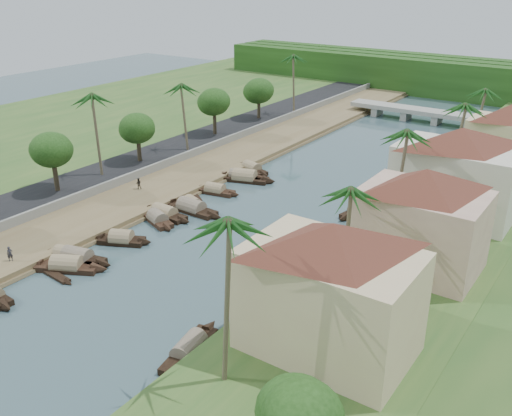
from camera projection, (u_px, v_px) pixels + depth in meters
The scene contains 45 objects.
ground at pixel (159, 278), 54.37m from camera, with size 220.00×220.00×0.00m, color #3C535A.
left_bank at pixel (175, 181), 77.72m from camera, with size 10.00×180.00×0.80m, color brown.
right_bank at pixel (426, 245), 59.38m from camera, with size 16.00×180.00×1.20m, color #2C5421.
road at pixel (131, 167), 82.03m from camera, with size 8.00×180.00×1.40m, color black.
retaining_wall at pixel (152, 169), 79.54m from camera, with size 0.40×180.00×1.10m, color slate.
far_left_fill at pixel (19, 138), 95.87m from camera, with size 45.00×220.00×1.35m, color #2C5421.
treeline at pixel (466, 79), 128.61m from camera, with size 120.00×14.00×8.00m.
bridge at pixel (422, 113), 108.27m from camera, with size 28.00×4.00×2.40m.
building_near at pixel (330, 287), 40.44m from camera, with size 14.85×14.85×10.20m.
building_mid at pixel (421, 218), 52.15m from camera, with size 14.11×14.11×9.70m.
building_far at pixel (456, 172), 63.18m from camera, with size 15.59×15.59×10.20m.
building_distant at pixel (507, 137), 78.02m from camera, with size 12.62×12.62×9.20m.
sampan_2 at pixel (67, 266), 55.62m from camera, with size 8.35×5.44×2.24m.
sampan_3 at pixel (78, 258), 57.19m from camera, with size 8.42×3.51×2.22m.
sampan_4 at pixel (67, 255), 57.70m from camera, with size 6.89×3.34×1.96m.
sampan_5 at pixel (122, 239), 61.01m from camera, with size 6.92×4.49×2.20m.
sampan_6 at pixel (158, 219), 65.87m from camera, with size 7.04×3.97×2.09m.
sampan_7 at pixel (164, 214), 67.39m from camera, with size 8.27×2.04×2.19m.
sampan_8 at pixel (192, 204), 70.08m from camera, with size 6.24×3.59×1.94m.
sampan_9 at pixel (191, 208), 68.87m from camera, with size 9.62×2.25×2.39m.
sampan_10 at pixel (215, 190), 74.36m from camera, with size 7.38×2.80×2.02m.
sampan_11 at pixel (245, 178), 78.69m from camera, with size 9.28×4.70×2.56m.
sampan_12 at pixel (240, 176), 79.31m from camera, with size 8.63×4.09×2.06m.
sampan_13 at pixel (252, 169), 82.24m from camera, with size 7.77×3.80×2.11m.
sampan_14 at pixel (189, 349), 43.52m from camera, with size 3.18×8.83×2.12m.
sampan_15 at pixel (296, 258), 57.22m from camera, with size 2.03×7.60×2.04m.
sampan_16 at pixel (359, 210), 68.31m from camera, with size 3.05×8.20×2.00m.
canoe_1 at pixel (56, 276), 54.46m from camera, with size 5.30×1.33×0.85m.
canoe_2 at pixel (196, 197), 73.14m from camera, with size 4.54×3.46×0.73m.
palm_0 at pixel (222, 225), 34.57m from camera, with size 3.20×3.20×13.62m.
palm_1 at pixel (349, 192), 47.13m from camera, with size 3.20×3.20×10.75m.
palm_2 at pixel (403, 134), 57.79m from camera, with size 3.20×3.20×12.35m.
palm_3 at pixel (460, 106), 69.59m from camera, with size 3.20×3.20×12.21m.
palm_5 at pixel (93, 97), 73.06m from camera, with size 3.20×3.20×12.31m.
palm_6 at pixel (184, 87), 83.92m from camera, with size 3.20×3.20×11.36m.
palm_7 at pixel (481, 91), 84.99m from camera, with size 3.20×3.20×10.80m.
palm_8 at pixel (295, 57), 104.96m from camera, with size 3.20×3.20×12.33m.
tree_2 at pixel (52, 151), 69.69m from camera, with size 5.13×5.13×7.39m.
tree_3 at pixel (137, 129), 80.76m from camera, with size 5.04×5.04×6.88m.
tree_4 at pixel (214, 102), 93.83m from camera, with size 5.22×5.22×7.53m.
tree_5 at pixel (259, 91), 103.91m from camera, with size 5.32×5.32×7.20m.
tree_6 at pixel (509, 176), 62.48m from camera, with size 4.26×4.26×6.88m.
tree_7 at pixel (300, 414), 30.48m from camera, with size 4.47×4.47×6.01m.
person_near at pixel (10, 254), 55.53m from camera, with size 0.55×0.36×1.51m, color #27262E.
person_far at pixel (138, 183), 73.57m from camera, with size 0.71×0.55×1.46m, color #2C271F.
Camera 1 is at (34.51, -33.82, 27.40)m, focal length 40.00 mm.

